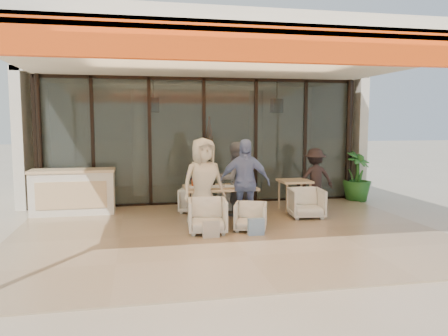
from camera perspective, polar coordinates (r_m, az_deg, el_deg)
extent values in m
plane|color=#C6B293|center=(8.35, 0.54, -8.54)|extent=(70.00, 70.00, 0.00)
cube|color=tan|center=(8.35, 0.54, -8.50)|extent=(8.00, 6.00, 0.01)
cube|color=silver|center=(8.17, 0.56, 14.47)|extent=(8.00, 6.00, 0.20)
cube|color=#F1460C|center=(5.32, 7.34, 15.88)|extent=(8.00, 0.12, 0.45)
cube|color=#FF6115|center=(5.99, 5.16, 15.96)|extent=(8.00, 1.50, 0.06)
cylinder|color=black|center=(11.03, -22.93, 2.97)|extent=(0.12, 0.12, 3.20)
cylinder|color=black|center=(12.14, 15.90, 3.47)|extent=(0.12, 0.12, 3.20)
cube|color=#9EADA3|center=(11.05, -2.64, 3.46)|extent=(8.00, 0.03, 3.20)
cube|color=black|center=(11.23, -2.61, -4.52)|extent=(8.00, 0.10, 0.08)
cube|color=black|center=(11.08, -2.69, 11.54)|extent=(8.00, 0.10, 0.08)
cube|color=black|center=(11.17, -23.41, 2.99)|extent=(0.08, 0.10, 3.20)
cube|color=black|center=(10.97, -16.75, 3.18)|extent=(0.08, 0.10, 3.20)
cube|color=black|center=(10.93, -9.67, 3.34)|extent=(0.08, 0.10, 3.20)
cube|color=black|center=(11.05, -2.64, 3.46)|extent=(0.08, 0.10, 3.20)
cube|color=black|center=(11.33, 4.13, 3.51)|extent=(0.08, 0.10, 3.20)
cube|color=black|center=(11.76, 10.50, 3.52)|extent=(0.08, 0.10, 3.20)
cube|color=black|center=(12.30, 16.15, 3.49)|extent=(0.08, 0.10, 3.20)
cube|color=silver|center=(14.51, -4.73, 4.48)|extent=(9.00, 0.25, 3.40)
cube|color=silver|center=(12.96, -23.55, 3.79)|extent=(0.25, 3.50, 3.40)
cube|color=silver|center=(14.04, 14.32, 4.25)|extent=(0.25, 3.50, 3.40)
cube|color=silver|center=(12.83, -3.89, 11.87)|extent=(9.00, 3.50, 0.25)
cube|color=#E3B98A|center=(12.94, -3.78, -3.24)|extent=(8.00, 3.50, 0.02)
cylinder|color=silver|center=(12.52, -11.02, 3.21)|extent=(0.40, 0.40, 3.00)
cylinder|color=silver|center=(12.99, 4.17, 3.41)|extent=(0.40, 0.40, 3.00)
cylinder|color=black|center=(12.15, -9.24, 10.23)|extent=(0.03, 0.03, 0.70)
cube|color=black|center=(12.13, -9.20, 8.11)|extent=(0.30, 0.30, 0.40)
sphere|color=#FFBF72|center=(12.13, -9.20, 8.11)|extent=(0.18, 0.18, 0.18)
cylinder|color=black|center=(12.77, 6.91, 10.07)|extent=(0.03, 0.03, 0.70)
cube|color=black|center=(12.75, 6.88, 8.05)|extent=(0.30, 0.30, 0.40)
sphere|color=#FFBF72|center=(12.75, 6.88, 8.05)|extent=(0.18, 0.18, 0.18)
cylinder|color=black|center=(12.24, -1.92, -3.58)|extent=(0.40, 0.40, 0.05)
cylinder|color=black|center=(12.12, -1.94, 1.09)|extent=(0.04, 0.04, 2.10)
cone|color=#DE4813|center=(12.08, -1.95, 4.16)|extent=(0.32, 0.32, 1.10)
cube|color=silver|center=(10.44, -19.08, -3.11)|extent=(1.80, 0.60, 1.00)
cube|color=#E3B98A|center=(10.37, -19.18, -0.33)|extent=(1.85, 0.65, 0.06)
cube|color=#E3B98A|center=(10.13, -19.32, -3.39)|extent=(1.50, 0.02, 0.60)
cube|color=#E3B98A|center=(9.21, -0.54, -2.58)|extent=(1.50, 0.90, 0.05)
cube|color=white|center=(9.21, -0.54, -2.43)|extent=(1.30, 0.35, 0.01)
cylinder|color=#E3B98A|center=(8.87, -4.10, -5.36)|extent=(0.06, 0.06, 0.70)
cylinder|color=#E3B98A|center=(9.10, 3.69, -5.06)|extent=(0.06, 0.06, 0.70)
cylinder|color=#E3B98A|center=(9.49, -4.59, -4.60)|extent=(0.06, 0.06, 0.70)
cylinder|color=#E3B98A|center=(9.71, 2.72, -4.35)|extent=(0.06, 0.06, 0.70)
cylinder|color=white|center=(8.98, -3.19, -2.27)|extent=(0.06, 0.06, 0.11)
cylinder|color=white|center=(9.35, -2.27, -1.93)|extent=(0.06, 0.06, 0.11)
cylinder|color=white|center=(9.11, -0.11, -2.14)|extent=(0.06, 0.06, 0.11)
cylinder|color=white|center=(9.43, 1.05, -1.85)|extent=(0.06, 0.06, 0.11)
cylinder|color=white|center=(9.11, 2.79, -2.14)|extent=(0.06, 0.06, 0.11)
cylinder|color=#9A3916|center=(9.26, -4.06, -1.86)|extent=(0.07, 0.07, 0.16)
cylinder|color=black|center=(9.45, -1.45, -1.69)|extent=(0.09, 0.09, 0.17)
cylinder|color=black|center=(9.44, -1.45, -1.11)|extent=(0.10, 0.10, 0.01)
cylinder|color=white|center=(8.84, -3.05, -2.73)|extent=(0.22, 0.22, 0.01)
cylinder|color=white|center=(9.01, 2.63, -2.56)|extent=(0.22, 0.22, 0.01)
cylinder|color=white|center=(9.45, -3.59, -2.16)|extent=(0.22, 0.22, 0.01)
cylinder|color=white|center=(9.61, 1.74, -2.01)|extent=(0.22, 0.22, 0.01)
imported|color=silver|center=(10.14, -3.88, -4.05)|extent=(0.80, 0.77, 0.65)
imported|color=silver|center=(10.28, 0.78, -4.01)|extent=(0.67, 0.64, 0.61)
imported|color=silver|center=(8.28, -2.18, -6.06)|extent=(0.78, 0.73, 0.73)
imported|color=silver|center=(8.47, 3.48, -6.20)|extent=(0.75, 0.73, 0.62)
imported|color=#191A37|center=(9.58, -3.51, -2.12)|extent=(0.63, 0.51, 1.48)
imported|color=slate|center=(9.72, 1.40, -1.49)|extent=(0.93, 0.80, 1.65)
imported|color=beige|center=(8.68, -2.71, -1.95)|extent=(0.99, 0.77, 1.79)
imported|color=#758AC4|center=(8.84, 2.68, -1.89)|extent=(1.10, 0.63, 1.76)
cube|color=silver|center=(7.94, -1.71, -8.05)|extent=(0.30, 0.10, 0.34)
cube|color=#99BFD8|center=(8.12, 4.20, -7.75)|extent=(0.30, 0.10, 0.34)
cube|color=#E3B98A|center=(10.35, 9.20, -1.69)|extent=(0.70, 0.70, 0.05)
cylinder|color=#E3B98A|center=(10.05, 8.22, -4.04)|extent=(0.05, 0.05, 0.70)
cylinder|color=#E3B98A|center=(10.25, 11.18, -3.90)|extent=(0.05, 0.05, 0.70)
cylinder|color=#E3B98A|center=(10.57, 7.21, -3.52)|extent=(0.05, 0.05, 0.70)
cylinder|color=#E3B98A|center=(10.76, 10.04, -3.40)|extent=(0.05, 0.05, 0.70)
imported|color=silver|center=(9.72, 10.71, -4.35)|extent=(0.78, 0.74, 0.73)
imported|color=black|center=(10.87, 11.78, -1.31)|extent=(0.96, 0.57, 1.46)
imported|color=#1E5919|center=(12.13, 16.99, -1.02)|extent=(1.03, 1.03, 1.32)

